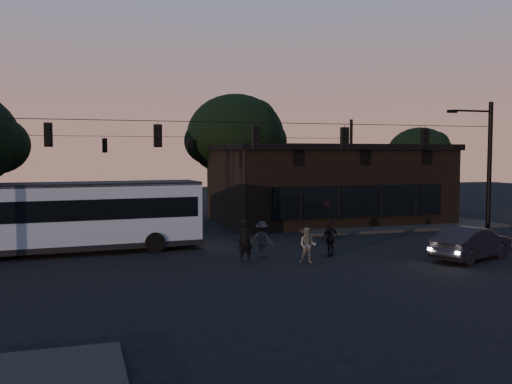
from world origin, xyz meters
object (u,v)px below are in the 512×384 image
object	(u,v)px
car	(472,243)
pedestrian_c	(330,238)
building	(326,183)
pedestrian_b	(308,245)
pedestrian_a	(246,241)
pedestrian_d	(262,239)
bus	(75,213)

from	to	relation	value
car	pedestrian_c	size ratio (longest dim) A/B	2.70
car	building	bearing A→B (deg)	-23.09
pedestrian_b	pedestrian_a	bearing A→B (deg)	-172.50
car	pedestrian_c	bearing A→B (deg)	41.77
pedestrian_d	car	bearing A→B (deg)	-163.26
car	pedestrian_c	distance (m)	6.32
building	bus	size ratio (longest dim) A/B	1.26
pedestrian_c	pedestrian_d	xyz separation A→B (m)	(-3.12, 0.68, -0.01)
building	bus	world-z (taller)	building
pedestrian_a	pedestrian_d	xyz separation A→B (m)	(1.05, 0.85, -0.10)
pedestrian_b	building	bearing A→B (deg)	93.87
pedestrian_a	pedestrian_d	size ratio (longest dim) A/B	1.12
pedestrian_a	car	bearing A→B (deg)	-12.77
building	pedestrian_d	bearing A→B (deg)	-125.52
bus	pedestrian_d	bearing A→B (deg)	-29.45
building	car	world-z (taller)	building
pedestrian_a	pedestrian_c	distance (m)	4.17
car	pedestrian_c	xyz separation A→B (m)	(-5.72, 2.68, 0.09)
bus	pedestrian_d	size ratio (longest dim) A/B	7.28
bus	pedestrian_d	distance (m)	9.14
bus	pedestrian_a	size ratio (longest dim) A/B	6.48
building	pedestrian_d	xyz separation A→B (m)	(-8.83, -12.37, -1.87)
pedestrian_c	pedestrian_d	size ratio (longest dim) A/B	1.01
car	pedestrian_a	size ratio (longest dim) A/B	2.43
pedestrian_a	bus	bearing A→B (deg)	147.79
pedestrian_a	pedestrian_c	bearing A→B (deg)	3.79
pedestrian_a	pedestrian_b	distance (m)	2.74
bus	pedestrian_c	bearing A→B (deg)	-26.04
car	pedestrian_d	size ratio (longest dim) A/B	2.73
pedestrian_b	pedestrian_d	xyz separation A→B (m)	(-1.45, 1.95, 0.05)
car	pedestrian_d	xyz separation A→B (m)	(-8.84, 3.36, 0.08)
pedestrian_d	bus	bearing A→B (deg)	12.05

